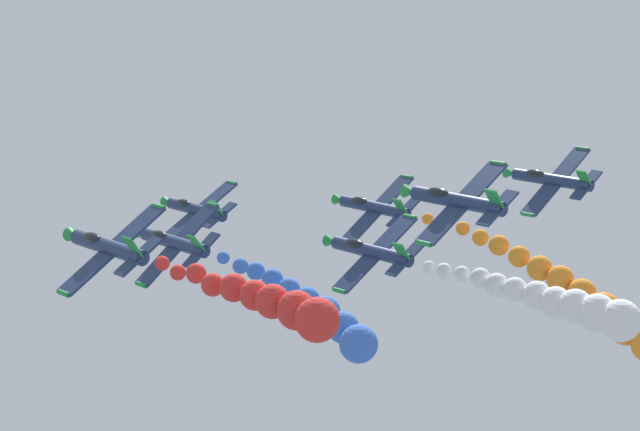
{
  "coord_description": "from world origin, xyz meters",
  "views": [
    {
      "loc": [
        -65.79,
        -80.1,
        151.57
      ],
      "look_at": [
        0.0,
        0.0,
        131.64
      ],
      "focal_mm": 70.08,
      "sensor_mm": 36.0,
      "label": 1
    }
  ],
  "objects_px": {
    "airplane_right_outer": "(107,246)",
    "airplane_left_outer": "(370,251)",
    "airplane_high_slot": "(456,200)",
    "airplane_trailing": "(550,179)",
    "airplane_left_inner": "(173,242)",
    "airplane_right_inner": "(373,207)",
    "airplane_lead": "(195,209)"
  },
  "relations": [
    {
      "from": "airplane_right_inner",
      "to": "airplane_left_inner",
      "type": "bearing_deg",
      "value": -179.48
    },
    {
      "from": "airplane_right_outer",
      "to": "airplane_trailing",
      "type": "relative_size",
      "value": 1.0
    },
    {
      "from": "airplane_left_inner",
      "to": "airplane_right_outer",
      "type": "height_order",
      "value": "airplane_right_outer"
    },
    {
      "from": "airplane_left_outer",
      "to": "airplane_high_slot",
      "type": "bearing_deg",
      "value": -95.48
    },
    {
      "from": "airplane_lead",
      "to": "airplane_trailing",
      "type": "relative_size",
      "value": 1.0
    },
    {
      "from": "airplane_left_outer",
      "to": "airplane_trailing",
      "type": "xyz_separation_m",
      "value": [
        22.49,
        0.18,
        3.58
      ]
    },
    {
      "from": "airplane_right_inner",
      "to": "airplane_trailing",
      "type": "distance_m",
      "value": 16.69
    },
    {
      "from": "airplane_lead",
      "to": "airplane_trailing",
      "type": "distance_m",
      "value": 34.08
    },
    {
      "from": "airplane_lead",
      "to": "airplane_right_inner",
      "type": "relative_size",
      "value": 1.0
    },
    {
      "from": "airplane_lead",
      "to": "airplane_left_inner",
      "type": "height_order",
      "value": "airplane_left_inner"
    },
    {
      "from": "airplane_lead",
      "to": "airplane_high_slot",
      "type": "height_order",
      "value": "airplane_high_slot"
    },
    {
      "from": "airplane_high_slot",
      "to": "airplane_right_outer",
      "type": "bearing_deg",
      "value": 154.32
    },
    {
      "from": "airplane_right_inner",
      "to": "airplane_high_slot",
      "type": "xyz_separation_m",
      "value": [
        -11.88,
        -22.42,
        5.1
      ]
    },
    {
      "from": "airplane_right_outer",
      "to": "airplane_high_slot",
      "type": "bearing_deg",
      "value": -25.68
    },
    {
      "from": "airplane_lead",
      "to": "airplane_trailing",
      "type": "bearing_deg",
      "value": -47.94
    },
    {
      "from": "airplane_left_inner",
      "to": "airplane_right_outer",
      "type": "xyz_separation_m",
      "value": [
        -12.49,
        -11.13,
        3.23
      ]
    },
    {
      "from": "airplane_right_inner",
      "to": "airplane_right_outer",
      "type": "distance_m",
      "value": 36.85
    },
    {
      "from": "airplane_left_inner",
      "to": "airplane_right_inner",
      "type": "distance_m",
      "value": 22.45
    },
    {
      "from": "airplane_right_inner",
      "to": "airplane_trailing",
      "type": "bearing_deg",
      "value": -44.94
    },
    {
      "from": "airplane_high_slot",
      "to": "airplane_left_outer",
      "type": "bearing_deg",
      "value": 84.52
    },
    {
      "from": "airplane_left_inner",
      "to": "airplane_high_slot",
      "type": "distance_m",
      "value": 25.19
    },
    {
      "from": "airplane_right_inner",
      "to": "airplane_trailing",
      "type": "xyz_separation_m",
      "value": [
        11.64,
        -11.61,
        2.88
      ]
    },
    {
      "from": "airplane_right_outer",
      "to": "airplane_trailing",
      "type": "xyz_separation_m",
      "value": [
        46.57,
        -0.27,
        -0.05
      ]
    },
    {
      "from": "airplane_right_outer",
      "to": "airplane_left_outer",
      "type": "bearing_deg",
      "value": -1.09
    },
    {
      "from": "airplane_left_outer",
      "to": "airplane_high_slot",
      "type": "relative_size",
      "value": 1.0
    },
    {
      "from": "airplane_lead",
      "to": "airplane_right_inner",
      "type": "height_order",
      "value": "airplane_right_inner"
    },
    {
      "from": "airplane_left_outer",
      "to": "airplane_lead",
      "type": "bearing_deg",
      "value": 90.46
    },
    {
      "from": "airplane_lead",
      "to": "airplane_right_inner",
      "type": "distance_m",
      "value": 17.5
    },
    {
      "from": "airplane_lead",
      "to": "airplane_right_outer",
      "type": "xyz_separation_m",
      "value": [
        -23.88,
        -24.88,
        3.79
      ]
    },
    {
      "from": "airplane_trailing",
      "to": "airplane_high_slot",
      "type": "xyz_separation_m",
      "value": [
        -23.51,
        -10.81,
        2.22
      ]
    },
    {
      "from": "airplane_left_outer",
      "to": "airplane_right_outer",
      "type": "xyz_separation_m",
      "value": [
        -24.08,
        0.46,
        3.63
      ]
    },
    {
      "from": "airplane_right_inner",
      "to": "airplane_right_outer",
      "type": "height_order",
      "value": "airplane_right_outer"
    }
  ]
}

